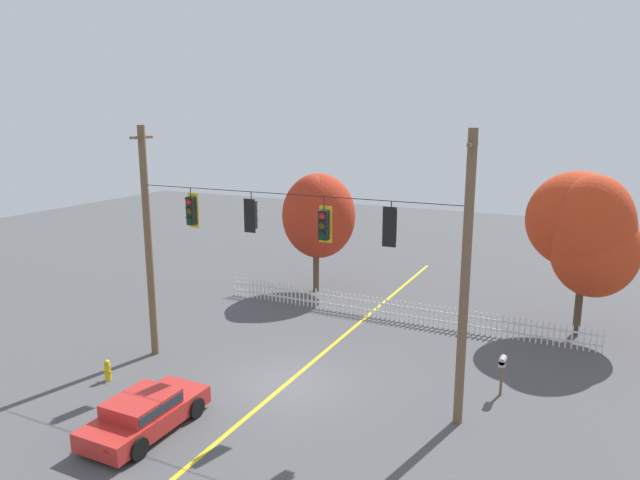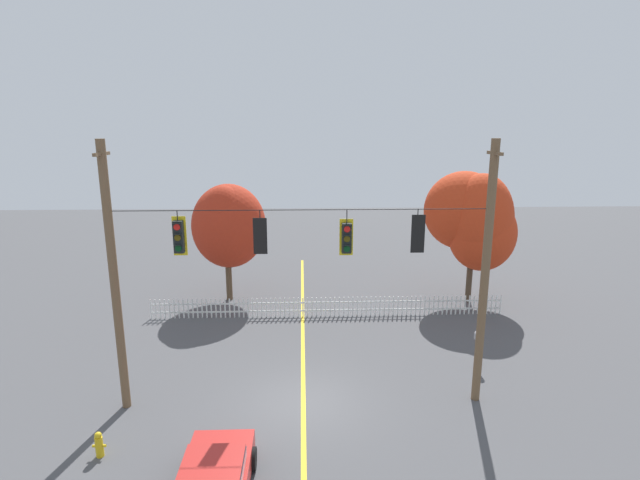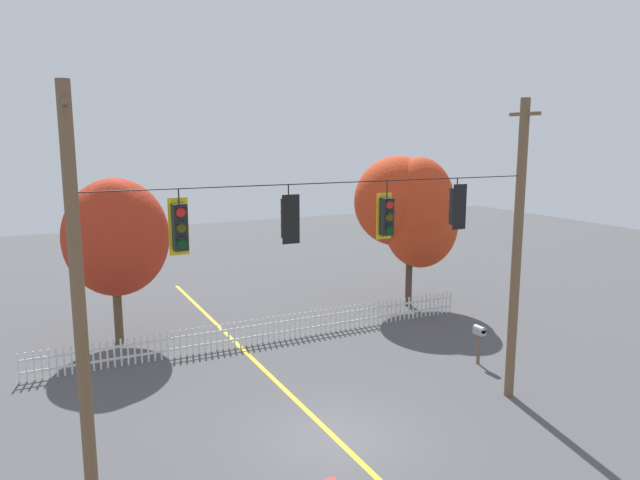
{
  "view_description": "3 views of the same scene",
  "coord_description": "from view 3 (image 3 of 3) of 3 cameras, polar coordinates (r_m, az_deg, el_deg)",
  "views": [
    {
      "loc": [
        9.16,
        -16.21,
        9.15
      ],
      "look_at": [
        0.79,
        1.0,
        5.02
      ],
      "focal_mm": 32.24,
      "sensor_mm": 36.0,
      "label": 1
    },
    {
      "loc": [
        0.01,
        -14.92,
        9.23
      ],
      "look_at": [
        0.63,
        1.58,
        5.33
      ],
      "focal_mm": 27.32,
      "sensor_mm": 36.0,
      "label": 2
    },
    {
      "loc": [
        -6.72,
        -12.48,
        7.73
      ],
      "look_at": [
        0.05,
        1.05,
        5.1
      ],
      "focal_mm": 32.98,
      "sensor_mm": 36.0,
      "label": 3
    }
  ],
  "objects": [
    {
      "name": "traffic_signal_northbound_secondary",
      "position": [
        13.72,
        -3.04,
        2.1
      ],
      "size": [
        0.43,
        0.38,
        1.37
      ],
      "color": "black"
    },
    {
      "name": "traffic_signal_westbound_side",
      "position": [
        15.03,
        6.46,
        2.28
      ],
      "size": [
        0.43,
        0.38,
        1.5
      ],
      "color": "black"
    },
    {
      "name": "white_picket_fence",
      "position": [
        22.86,
        -4.79,
        -8.63
      ],
      "size": [
        17.36,
        0.06,
        0.98
      ],
      "color": "white",
      "rests_on": "ground"
    },
    {
      "name": "signal_support_span",
      "position": [
        14.53,
        1.69,
        -3.0
      ],
      "size": [
        12.18,
        1.1,
        8.85
      ],
      "color": "brown",
      "rests_on": "ground"
    },
    {
      "name": "traffic_signal_northbound_primary",
      "position": [
        16.32,
        13.12,
        3.2
      ],
      "size": [
        0.43,
        0.38,
        1.38
      ],
      "color": "black"
    },
    {
      "name": "autumn_maple_mid",
      "position": [
        27.13,
        8.8,
        2.88
      ],
      "size": [
        4.6,
        4.16,
        6.94
      ],
      "color": "#473828",
      "rests_on": "ground"
    },
    {
      "name": "roadside_mailbox",
      "position": [
        21.18,
        15.2,
        -8.7
      ],
      "size": [
        0.25,
        0.44,
        1.37
      ],
      "color": "brown",
      "rests_on": "ground"
    },
    {
      "name": "lane_centerline_stripe",
      "position": [
        16.14,
        1.6,
        -18.75
      ],
      "size": [
        0.16,
        36.0,
        0.01
      ],
      "primitive_type": "cube",
      "color": "gold",
      "rests_on": "ground"
    },
    {
      "name": "ground",
      "position": [
        16.14,
        1.6,
        -18.76
      ],
      "size": [
        80.0,
        80.0,
        0.0
      ],
      "primitive_type": "plane",
      "color": "#4C4C4F"
    },
    {
      "name": "autumn_maple_near_fence",
      "position": [
        23.17,
        -19.2,
        0.37
      ],
      "size": [
        3.89,
        3.58,
        6.28
      ],
      "color": "brown",
      "rests_on": "ground"
    },
    {
      "name": "traffic_signal_southbound_primary",
      "position": [
        12.95,
        -13.44,
        1.24
      ],
      "size": [
        0.43,
        0.38,
        1.46
      ],
      "color": "black"
    }
  ]
}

